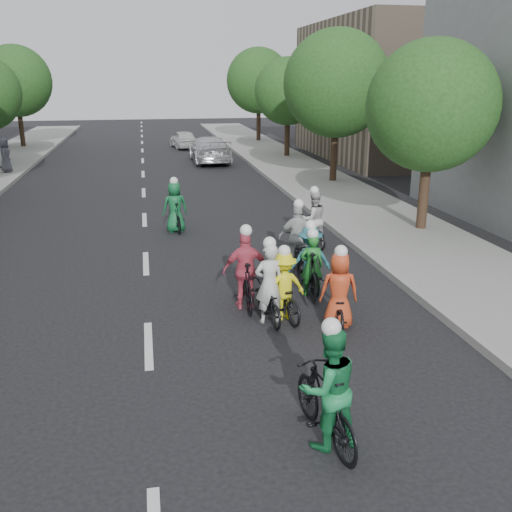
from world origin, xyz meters
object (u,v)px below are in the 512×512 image
object	(u,v)px
cyclist_7	(309,264)
cyclist_9	(175,211)
cyclist_1	(327,397)
spectator_2	(5,155)
cyclist_2	(283,291)
follow_car_lead	(209,149)
cyclist_0	(269,294)
cyclist_4	(338,298)
follow_car_trail	(183,139)
cyclist_6	(313,225)
cyclist_5	(311,270)
cyclist_3	(246,277)
cyclist_8	(297,245)

from	to	relation	value
cyclist_7	cyclist_9	xyz separation A→B (m)	(-2.75, 6.05, -0.01)
cyclist_1	spectator_2	size ratio (longest dim) A/B	1.10
cyclist_2	follow_car_lead	bearing A→B (deg)	-102.49
cyclist_0	spectator_2	distance (m)	22.37
cyclist_0	cyclist_4	distance (m)	1.41
follow_car_trail	cyclist_0	bearing A→B (deg)	81.53
cyclist_2	cyclist_6	size ratio (longest dim) A/B	0.98
cyclist_5	spectator_2	size ratio (longest dim) A/B	1.08
cyclist_6	cyclist_2	bearing A→B (deg)	58.46
cyclist_0	cyclist_3	size ratio (longest dim) A/B	0.97
cyclist_3	follow_car_trail	world-z (taller)	cyclist_3
cyclist_3	follow_car_trail	bearing A→B (deg)	-89.98
cyclist_0	follow_car_trail	world-z (taller)	cyclist_0
cyclist_0	spectator_2	xyz separation A→B (m)	(-9.28, 20.35, 0.43)
cyclist_1	follow_car_trail	distance (m)	34.35
cyclist_2	cyclist_8	size ratio (longest dim) A/B	0.95
cyclist_3	cyclist_9	world-z (taller)	cyclist_3
cyclist_6	cyclist_0	bearing A→B (deg)	55.79
cyclist_5	cyclist_9	bearing A→B (deg)	-58.54
cyclist_1	cyclist_5	size ratio (longest dim) A/B	1.01
cyclist_6	cyclist_8	size ratio (longest dim) A/B	0.97
cyclist_1	spectator_2	world-z (taller)	cyclist_1
cyclist_1	cyclist_2	size ratio (longest dim) A/B	1.06
cyclist_8	follow_car_lead	size ratio (longest dim) A/B	0.36
spectator_2	follow_car_lead	bearing A→B (deg)	-77.42
cyclist_5	follow_car_lead	bearing A→B (deg)	-82.42
cyclist_3	spectator_2	size ratio (longest dim) A/B	1.09
follow_car_lead	cyclist_1	bearing A→B (deg)	86.12
cyclist_3	spectator_2	distance (m)	21.50
cyclist_3	cyclist_6	size ratio (longest dim) A/B	1.03
follow_car_trail	follow_car_lead	bearing A→B (deg)	90.12
cyclist_2	spectator_2	xyz separation A→B (m)	(-9.61, 20.26, 0.43)
cyclist_0	follow_car_lead	world-z (taller)	cyclist_0
cyclist_4	cyclist_7	bearing A→B (deg)	-78.53
cyclist_8	spectator_2	distance (m)	20.29
cyclist_1	cyclist_2	bearing A→B (deg)	-104.51
cyclist_0	follow_car_trail	distance (m)	30.16
cyclist_8	cyclist_9	world-z (taller)	cyclist_8
cyclist_9	spectator_2	distance (m)	15.02
cyclist_2	cyclist_5	bearing A→B (deg)	-138.45
cyclist_0	cyclist_5	xyz separation A→B (m)	(1.26, 1.26, 0.01)
cyclist_9	follow_car_trail	size ratio (longest dim) A/B	0.49
cyclist_1	cyclist_2	world-z (taller)	cyclist_1
cyclist_3	follow_car_trail	size ratio (longest dim) A/B	0.52
cyclist_6	follow_car_trail	distance (m)	25.17
cyclist_4	cyclist_6	world-z (taller)	cyclist_6
cyclist_4	follow_car_trail	distance (m)	30.68
cyclist_1	cyclist_4	distance (m)	3.95
cyclist_1	cyclist_8	xyz separation A→B (m)	(1.54, 7.32, -0.07)
cyclist_9	cyclist_0	bearing A→B (deg)	92.67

